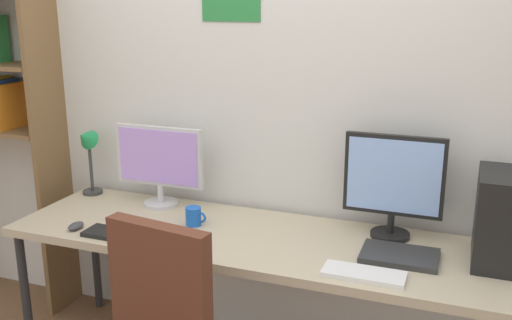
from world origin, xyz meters
TOP-DOWN VIEW (x-y plane):
  - wall_back at (-0.00, 1.02)m, footprint 4.72×0.11m
  - desk at (0.00, 0.60)m, footprint 2.32×0.68m
  - monitor_left at (-0.60, 0.81)m, footprint 0.49×0.18m
  - monitor_right at (0.60, 0.81)m, footprint 0.45×0.18m
  - pc_tower at (1.04, 0.70)m, footprint 0.17×0.34m
  - desk_lamp at (-1.06, 0.82)m, footprint 0.11×0.15m
  - keyboard_left at (-0.56, 0.37)m, footprint 0.36×0.13m
  - keyboard_right at (0.56, 0.37)m, footprint 0.33×0.13m
  - mouse_left_side at (-0.81, 0.38)m, footprint 0.06×0.10m
  - mouse_right_side at (-0.29, 0.41)m, footprint 0.06×0.10m
  - laptop_closed at (0.67, 0.59)m, footprint 0.32×0.22m
  - coffee_mug at (-0.31, 0.62)m, footprint 0.11×0.08m

SIDE VIEW (x-z plane):
  - desk at x=0.00m, z-range 0.32..1.06m
  - keyboard_left at x=-0.56m, z-range 0.74..0.76m
  - keyboard_right at x=0.56m, z-range 0.74..0.76m
  - laptop_closed at x=0.67m, z-range 0.74..0.76m
  - mouse_left_side at x=-0.81m, z-range 0.74..0.77m
  - mouse_right_side at x=-0.29m, z-range 0.74..0.77m
  - coffee_mug at x=-0.31m, z-range 0.74..0.83m
  - pc_tower at x=1.04m, z-range 0.74..1.12m
  - monitor_left at x=-0.60m, z-range 0.77..1.19m
  - monitor_right at x=0.60m, z-range 0.76..1.24m
  - desk_lamp at x=-1.06m, z-range 0.81..1.21m
  - wall_back at x=0.00m, z-range 0.00..2.60m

